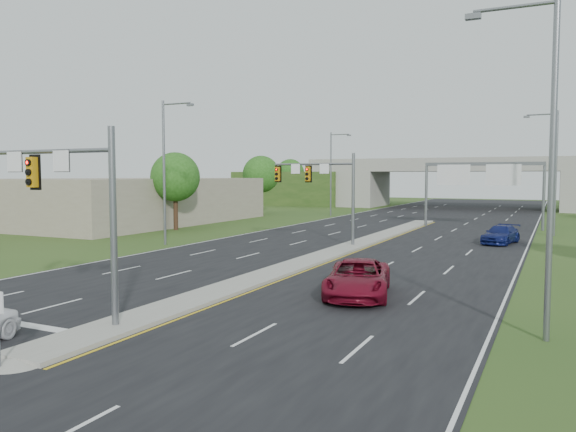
# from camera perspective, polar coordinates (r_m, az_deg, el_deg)

# --- Properties ---
(ground) EXTENTS (240.00, 240.00, 0.00)m
(ground) POSITION_cam_1_polar(r_m,az_deg,el_deg) (20.73, -17.10, -10.95)
(ground) COLOR #2A4719
(ground) RESTS_ON ground
(road) EXTENTS (24.00, 160.00, 0.02)m
(road) POSITION_cam_1_polar(r_m,az_deg,el_deg) (51.77, 10.22, -1.83)
(road) COLOR black
(road) RESTS_ON ground
(median) EXTENTS (2.00, 54.00, 0.16)m
(median) POSITION_cam_1_polar(r_m,az_deg,el_deg) (40.39, 5.66, -3.33)
(median) COLOR gray
(median) RESTS_ON road
(median_nose) EXTENTS (2.00, 2.00, 0.16)m
(median_nose) POSITION_cam_1_polar(r_m,az_deg,el_deg) (18.10, -25.96, -13.08)
(median_nose) COLOR gray
(median_nose) RESTS_ON road
(lane_markings) EXTENTS (23.72, 160.00, 0.01)m
(lane_markings) POSITION_cam_1_polar(r_m,az_deg,el_deg) (46.14, 7.48, -2.50)
(lane_markings) COLOR gold
(lane_markings) RESTS_ON road
(signal_mast_near) EXTENTS (6.62, 0.60, 7.00)m
(signal_mast_near) POSITION_cam_1_polar(r_m,az_deg,el_deg) (21.60, -21.92, 2.23)
(signal_mast_near) COLOR slate
(signal_mast_near) RESTS_ON ground
(signal_mast_far) EXTENTS (6.62, 0.60, 7.00)m
(signal_mast_far) POSITION_cam_1_polar(r_m,az_deg,el_deg) (42.66, 3.74, 3.31)
(signal_mast_far) COLOR slate
(signal_mast_far) RESTS_ON ground
(sign_gantry) EXTENTS (11.58, 0.44, 6.67)m
(sign_gantry) POSITION_cam_1_polar(r_m,az_deg,el_deg) (59.97, 19.02, 3.82)
(sign_gantry) COLOR slate
(sign_gantry) RESTS_ON ground
(overpass) EXTENTS (80.00, 14.00, 8.10)m
(overpass) POSITION_cam_1_polar(r_m,az_deg,el_deg) (95.64, 17.47, 2.88)
(overpass) COLOR gray
(overpass) RESTS_ON ground
(lightpole_l_mid) EXTENTS (2.85, 0.25, 11.00)m
(lightpole_l_mid) POSITION_cam_1_polar(r_m,az_deg,el_deg) (43.91, -12.28, 5.05)
(lightpole_l_mid) COLOR slate
(lightpole_l_mid) RESTS_ON ground
(lightpole_l_far) EXTENTS (2.85, 0.25, 11.00)m
(lightpole_l_far) POSITION_cam_1_polar(r_m,az_deg,el_deg) (74.69, 4.52, 4.71)
(lightpole_l_far) COLOR slate
(lightpole_l_far) RESTS_ON ground
(lightpole_r_near) EXTENTS (2.85, 0.25, 11.00)m
(lightpole_r_near) POSITION_cam_1_polar(r_m,az_deg,el_deg) (19.66, 24.68, 6.01)
(lightpole_r_near) COLOR slate
(lightpole_r_near) RESTS_ON ground
(lightpole_r_far) EXTENTS (2.85, 0.25, 11.00)m
(lightpole_r_far) POSITION_cam_1_polar(r_m,az_deg,el_deg) (54.65, 25.36, 4.55)
(lightpole_r_far) COLOR slate
(lightpole_r_far) RESTS_ON ground
(tree_l_near) EXTENTS (4.80, 4.80, 7.60)m
(tree_l_near) POSITION_cam_1_polar(r_m,az_deg,el_deg) (55.92, -11.38, 3.90)
(tree_l_near) COLOR #382316
(tree_l_near) RESTS_ON ground
(tree_l_mid) EXTENTS (5.20, 5.20, 8.12)m
(tree_l_mid) POSITION_cam_1_polar(r_m,az_deg,el_deg) (79.18, -2.75, 4.26)
(tree_l_mid) COLOR #382316
(tree_l_mid) RESTS_ON ground
(tree_back_a) EXTENTS (6.00, 6.00, 8.85)m
(tree_back_a) POSITION_cam_1_polar(r_m,az_deg,el_deg) (120.31, 0.24, 4.37)
(tree_back_a) COLOR #382316
(tree_back_a) RESTS_ON ground
(tree_back_b) EXTENTS (5.60, 5.60, 8.32)m
(tree_back_b) POSITION_cam_1_polar(r_m,az_deg,el_deg) (114.99, 6.57, 4.20)
(tree_back_b) COLOR #382316
(tree_back_b) RESTS_ON ground
(commercial_building) EXTENTS (18.00, 30.00, 5.00)m
(commercial_building) POSITION_cam_1_polar(r_m,az_deg,el_deg) (66.18, -15.66, 1.53)
(commercial_building) COLOR gray
(commercial_building) RESTS_ON ground
(car_far_a) EXTENTS (3.94, 6.22, 1.60)m
(car_far_a) POSITION_cam_1_polar(r_m,az_deg,el_deg) (25.02, 7.10, -6.29)
(car_far_a) COLOR maroon
(car_far_a) RESTS_ON road
(car_far_b) EXTENTS (2.88, 5.18, 1.42)m
(car_far_b) POSITION_cam_1_polar(r_m,az_deg,el_deg) (46.86, 20.80, -1.77)
(car_far_b) COLOR #0E1756
(car_far_b) RESTS_ON road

